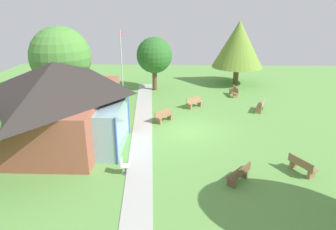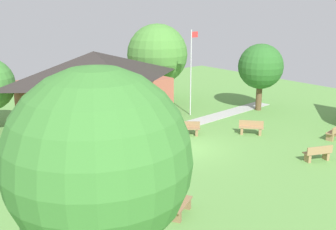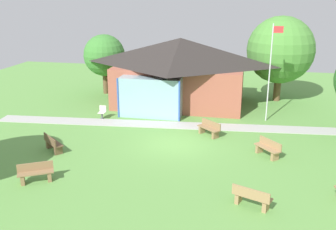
% 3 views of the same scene
% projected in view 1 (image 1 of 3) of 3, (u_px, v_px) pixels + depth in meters
% --- Properties ---
extents(ground_plane, '(44.00, 44.00, 0.00)m').
position_uv_depth(ground_plane, '(188.00, 131.00, 20.31)').
color(ground_plane, '#609947').
extents(pavilion, '(9.95, 7.64, 4.77)m').
position_uv_depth(pavilion, '(60.00, 99.00, 18.56)').
color(pavilion, '#A35642').
rests_on(pavilion, ground_plane).
extents(footpath, '(23.78, 3.33, 0.03)m').
position_uv_depth(footpath, '(142.00, 130.00, 20.40)').
color(footpath, '#ADADA8').
rests_on(footpath, ground_plane).
extents(flagpole, '(0.64, 0.08, 6.07)m').
position_uv_depth(flagpole, '(122.00, 65.00, 23.95)').
color(flagpole, silver).
rests_on(flagpole, ground_plane).
extents(bench_front_left, '(1.52, 1.12, 0.84)m').
position_uv_depth(bench_front_left, '(302.00, 166.00, 15.24)').
color(bench_front_left, olive).
rests_on(bench_front_left, ground_plane).
extents(bench_front_right, '(1.56, 0.97, 0.84)m').
position_uv_depth(bench_front_right, '(261.00, 106.00, 23.77)').
color(bench_front_right, '#9E7A51').
rests_on(bench_front_right, ground_plane).
extents(bench_rear_near_path, '(1.42, 1.32, 0.84)m').
position_uv_depth(bench_rear_near_path, '(164.00, 116.00, 21.78)').
color(bench_rear_near_path, olive).
rests_on(bench_rear_near_path, ground_plane).
extents(bench_mid_right, '(1.31, 1.42, 0.84)m').
position_uv_depth(bench_mid_right, '(195.00, 102.00, 24.67)').
color(bench_mid_right, '#9E7A51').
rests_on(bench_mid_right, ground_plane).
extents(bench_lawn_far_right, '(1.55, 0.66, 0.84)m').
position_uv_depth(bench_lawn_far_right, '(234.00, 92.00, 27.56)').
color(bench_lawn_far_right, '#9E7A51').
rests_on(bench_lawn_far_right, ground_plane).
extents(bench_mid_left, '(1.42, 1.31, 0.84)m').
position_uv_depth(bench_mid_left, '(239.00, 175.00, 14.50)').
color(bench_mid_left, brown).
rests_on(bench_mid_left, ground_plane).
extents(patio_chair_west, '(0.44, 0.44, 0.86)m').
position_uv_depth(patio_chair_west, '(124.00, 166.00, 15.19)').
color(patio_chair_west, beige).
rests_on(patio_chair_west, ground_plane).
extents(tree_far_east, '(5.04, 5.04, 6.31)m').
position_uv_depth(tree_far_east, '(238.00, 44.00, 30.29)').
color(tree_far_east, brown).
rests_on(tree_far_east, ground_plane).
extents(tree_east_hedge, '(3.33, 3.33, 4.98)m').
position_uv_depth(tree_east_hedge, '(154.00, 55.00, 28.51)').
color(tree_east_hedge, brown).
rests_on(tree_east_hedge, ground_plane).
extents(tree_behind_pavilion_right, '(4.88, 4.88, 6.26)m').
position_uv_depth(tree_behind_pavilion_right, '(61.00, 57.00, 24.79)').
color(tree_behind_pavilion_right, brown).
rests_on(tree_behind_pavilion_right, ground_plane).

